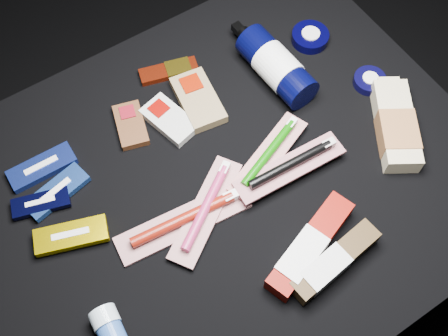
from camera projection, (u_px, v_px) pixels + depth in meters
ground at (221, 253)px, 1.39m from camera, size 3.00×3.00×0.00m
cloth_table at (221, 222)px, 1.21m from camera, size 0.98×0.78×0.40m
luna_bar_0 at (42, 167)px, 1.04m from camera, size 0.13×0.05×0.02m
luna_bar_1 at (57, 192)px, 1.01m from camera, size 0.13×0.07×0.02m
luna_bar_2 at (41, 203)px, 1.00m from camera, size 0.11×0.07×0.01m
luna_bar_3 at (71, 235)px, 0.97m from camera, size 0.13×0.09×0.02m
clif_bar_0 at (130, 123)px, 1.08m from camera, size 0.08×0.11×0.02m
clif_bar_1 at (168, 118)px, 1.09m from camera, size 0.08×0.12×0.02m
clif_bar_2 at (197, 98)px, 1.11m from camera, size 0.09×0.14×0.02m
power_bar at (172, 70)px, 1.15m from camera, size 0.12×0.07×0.01m
lotion_bottle at (276, 66)px, 1.11m from camera, size 0.08×0.23×0.07m
cream_tin_upper at (310, 37)px, 1.18m from camera, size 0.08×0.08×0.02m
cream_tin_lower at (370, 81)px, 1.13m from camera, size 0.06×0.06×0.02m
bodywash_bottle at (396, 127)px, 1.07m from camera, size 0.16×0.20×0.04m
toothbrush_pack_0 at (185, 220)px, 0.99m from camera, size 0.25×0.08×0.03m
toothbrush_pack_1 at (206, 207)px, 0.99m from camera, size 0.21×0.16×0.02m
toothbrush_pack_2 at (269, 153)px, 1.04m from camera, size 0.21×0.12×0.02m
toothbrush_pack_3 at (291, 165)px, 1.02m from camera, size 0.22×0.06×0.02m
toothpaste_carton_red at (307, 249)px, 0.95m from camera, size 0.21×0.11×0.04m
toothpaste_carton_green at (332, 264)px, 0.94m from camera, size 0.18×0.06×0.03m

